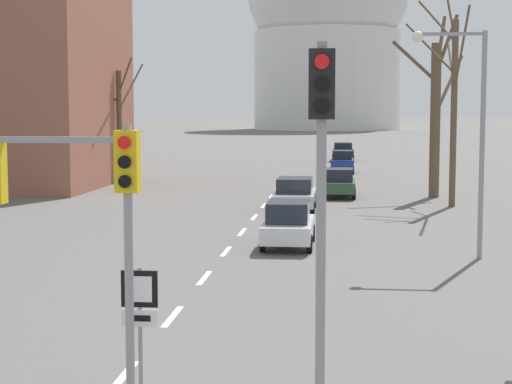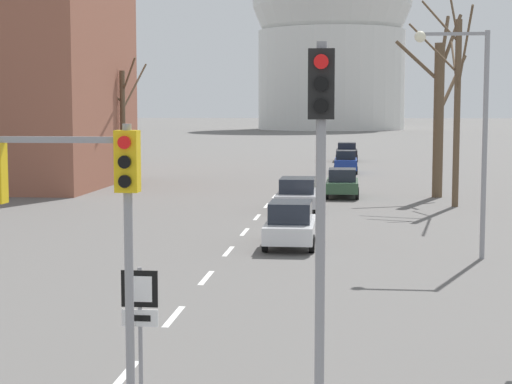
{
  "view_description": "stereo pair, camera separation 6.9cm",
  "coord_description": "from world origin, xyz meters",
  "px_view_note": "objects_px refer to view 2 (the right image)",
  "views": [
    {
      "loc": [
        3.87,
        -6.62,
        4.77
      ],
      "look_at": [
        2.5,
        6.76,
        3.44
      ],
      "focal_mm": 60.0,
      "sensor_mm": 36.0,
      "label": 1
    },
    {
      "loc": [
        3.94,
        -6.61,
        4.77
      ],
      "look_at": [
        2.5,
        6.76,
        3.44
      ],
      "focal_mm": 60.0,
      "sensor_mm": 36.0,
      "label": 2
    }
  ],
  "objects_px": {
    "sedan_far_left": "(291,224)",
    "sedan_far_right": "(342,183)",
    "traffic_signal_near_right": "(321,169)",
    "sedan_mid_centre": "(347,152)",
    "sedan_near_right": "(298,194)",
    "sedan_near_left": "(346,162)",
    "route_sign_post": "(140,311)",
    "street_lamp_right": "(470,117)",
    "traffic_signal_centre_tall": "(79,194)"
  },
  "relations": [
    {
      "from": "route_sign_post",
      "to": "street_lamp_right",
      "type": "relative_size",
      "value": 0.31
    },
    {
      "from": "route_sign_post",
      "to": "sedan_near_right",
      "type": "height_order",
      "value": "route_sign_post"
    },
    {
      "from": "sedan_mid_centre",
      "to": "sedan_far_left",
      "type": "distance_m",
      "value": 47.96
    },
    {
      "from": "route_sign_post",
      "to": "sedan_mid_centre",
      "type": "height_order",
      "value": "route_sign_post"
    },
    {
      "from": "sedan_near_right",
      "to": "sedan_mid_centre",
      "type": "bearing_deg",
      "value": 86.65
    },
    {
      "from": "traffic_signal_centre_tall",
      "to": "sedan_far_left",
      "type": "bearing_deg",
      "value": 82.14
    },
    {
      "from": "sedan_near_left",
      "to": "sedan_far_left",
      "type": "bearing_deg",
      "value": -93.03
    },
    {
      "from": "street_lamp_right",
      "to": "sedan_mid_centre",
      "type": "relative_size",
      "value": 1.73
    },
    {
      "from": "sedan_far_left",
      "to": "sedan_far_right",
      "type": "xyz_separation_m",
      "value": [
        1.65,
        16.72,
        -0.0
      ]
    },
    {
      "from": "traffic_signal_near_right",
      "to": "sedan_far_right",
      "type": "xyz_separation_m",
      "value": [
        0.08,
        34.01,
        -3.15
      ]
    },
    {
      "from": "sedan_near_left",
      "to": "sedan_mid_centre",
      "type": "relative_size",
      "value": 0.97
    },
    {
      "from": "route_sign_post",
      "to": "sedan_near_right",
      "type": "distance_m",
      "value": 26.32
    },
    {
      "from": "traffic_signal_centre_tall",
      "to": "sedan_near_left",
      "type": "distance_m",
      "value": 50.15
    },
    {
      "from": "traffic_signal_centre_tall",
      "to": "sedan_near_left",
      "type": "height_order",
      "value": "traffic_signal_centre_tall"
    },
    {
      "from": "traffic_signal_centre_tall",
      "to": "sedan_near_left",
      "type": "bearing_deg",
      "value": 85.39
    },
    {
      "from": "street_lamp_right",
      "to": "sedan_far_right",
      "type": "distance_m",
      "value": 19.24
    },
    {
      "from": "sedan_far_left",
      "to": "sedan_near_right",
      "type": "bearing_deg",
      "value": 92.03
    },
    {
      "from": "street_lamp_right",
      "to": "sedan_near_left",
      "type": "bearing_deg",
      "value": 96.37
    },
    {
      "from": "street_lamp_right",
      "to": "sedan_far_left",
      "type": "distance_m",
      "value": 7.04
    },
    {
      "from": "traffic_signal_centre_tall",
      "to": "street_lamp_right",
      "type": "xyz_separation_m",
      "value": [
        7.97,
        14.51,
        1.07
      ]
    },
    {
      "from": "sedan_near_left",
      "to": "sedan_near_right",
      "type": "xyz_separation_m",
      "value": [
        -2.15,
        -23.24,
        -0.06
      ]
    },
    {
      "from": "traffic_signal_near_right",
      "to": "sedan_near_right",
      "type": "height_order",
      "value": "traffic_signal_near_right"
    },
    {
      "from": "street_lamp_right",
      "to": "sedan_far_right",
      "type": "relative_size",
      "value": 1.79
    },
    {
      "from": "route_sign_post",
      "to": "sedan_far_right",
      "type": "relative_size",
      "value": 0.55
    },
    {
      "from": "traffic_signal_near_right",
      "to": "sedan_near_left",
      "type": "distance_m",
      "value": 51.09
    },
    {
      "from": "sedan_far_right",
      "to": "sedan_near_left",
      "type": "bearing_deg",
      "value": 89.54
    },
    {
      "from": "route_sign_post",
      "to": "sedan_mid_centre",
      "type": "bearing_deg",
      "value": 87.11
    },
    {
      "from": "route_sign_post",
      "to": "street_lamp_right",
      "type": "xyz_separation_m",
      "value": [
        7.12,
        14.12,
        3.01
      ]
    },
    {
      "from": "sedan_near_right",
      "to": "traffic_signal_near_right",
      "type": "bearing_deg",
      "value": -86.01
    },
    {
      "from": "traffic_signal_near_right",
      "to": "sedan_mid_centre",
      "type": "relative_size",
      "value": 1.37
    },
    {
      "from": "sedan_near_left",
      "to": "sedan_far_left",
      "type": "relative_size",
      "value": 1.01
    },
    {
      "from": "traffic_signal_centre_tall",
      "to": "sedan_far_right",
      "type": "bearing_deg",
      "value": 83.27
    },
    {
      "from": "sedan_near_right",
      "to": "sedan_far_left",
      "type": "relative_size",
      "value": 1.15
    },
    {
      "from": "street_lamp_right",
      "to": "sedan_far_right",
      "type": "height_order",
      "value": "street_lamp_right"
    },
    {
      "from": "sedan_mid_centre",
      "to": "traffic_signal_near_right",
      "type": "bearing_deg",
      "value": -90.23
    },
    {
      "from": "sedan_near_left",
      "to": "sedan_mid_centre",
      "type": "bearing_deg",
      "value": 89.82
    },
    {
      "from": "traffic_signal_near_right",
      "to": "sedan_far_left",
      "type": "distance_m",
      "value": 17.65
    },
    {
      "from": "route_sign_post",
      "to": "sedan_far_left",
      "type": "distance_m",
      "value": 15.91
    },
    {
      "from": "sedan_mid_centre",
      "to": "sedan_near_right",
      "type": "bearing_deg",
      "value": -93.35
    },
    {
      "from": "traffic_signal_centre_tall",
      "to": "street_lamp_right",
      "type": "relative_size",
      "value": 0.63
    },
    {
      "from": "traffic_signal_centre_tall",
      "to": "sedan_far_right",
      "type": "height_order",
      "value": "traffic_signal_centre_tall"
    },
    {
      "from": "traffic_signal_near_right",
      "to": "sedan_near_left",
      "type": "xyz_separation_m",
      "value": [
        0.22,
        50.99,
        -3.09
      ]
    },
    {
      "from": "sedan_near_right",
      "to": "route_sign_post",
      "type": "bearing_deg",
      "value": -92.22
    },
    {
      "from": "sedan_far_left",
      "to": "sedan_far_right",
      "type": "height_order",
      "value": "sedan_far_left"
    },
    {
      "from": "sedan_near_right",
      "to": "sedan_mid_centre",
      "type": "height_order",
      "value": "sedan_mid_centre"
    },
    {
      "from": "sedan_near_right",
      "to": "sedan_far_left",
      "type": "height_order",
      "value": "sedan_far_left"
    },
    {
      "from": "sedan_far_right",
      "to": "traffic_signal_centre_tall",
      "type": "bearing_deg",
      "value": -96.73
    },
    {
      "from": "traffic_signal_centre_tall",
      "to": "sedan_near_left",
      "type": "xyz_separation_m",
      "value": [
        4.02,
        49.92,
        -2.6
      ]
    },
    {
      "from": "traffic_signal_centre_tall",
      "to": "sedan_mid_centre",
      "type": "xyz_separation_m",
      "value": [
        4.07,
        64.15,
        -2.59
      ]
    },
    {
      "from": "traffic_signal_near_right",
      "to": "traffic_signal_centre_tall",
      "type": "bearing_deg",
      "value": 164.2
    }
  ]
}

